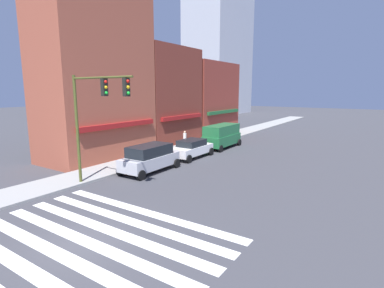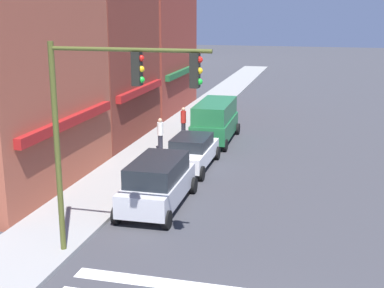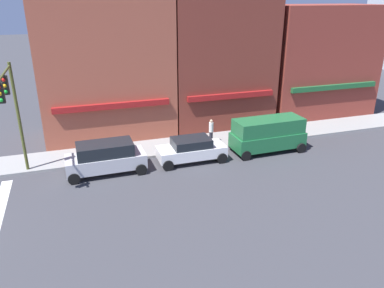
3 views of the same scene
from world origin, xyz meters
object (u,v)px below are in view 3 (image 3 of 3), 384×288
object	(u,v)px
pedestrian_red_jacket	(256,128)
van_green	(268,134)
pedestrian_white_shirt	(211,131)
suv_silver	(106,157)
traffic_signal	(11,103)
sedan_white	(191,149)

from	to	relation	value
pedestrian_red_jacket	van_green	bearing A→B (deg)	-161.44
van_green	pedestrian_white_shirt	size ratio (longest dim) A/B	2.85
suv_silver	traffic_signal	bearing A→B (deg)	179.28
traffic_signal	pedestrian_red_jacket	xyz separation A→B (m)	(15.62, 1.93, -3.74)
sedan_white	pedestrian_white_shirt	world-z (taller)	pedestrian_white_shirt
van_green	pedestrian_red_jacket	bearing A→B (deg)	86.72
suv_silver	pedestrian_white_shirt	size ratio (longest dim) A/B	2.67
pedestrian_white_shirt	pedestrian_red_jacket	distance (m)	3.37
sedan_white	van_green	bearing A→B (deg)	0.07
pedestrian_white_shirt	pedestrian_red_jacket	size ratio (longest dim) A/B	1.00
traffic_signal	suv_silver	distance (m)	5.95
traffic_signal	van_green	size ratio (longest dim) A/B	1.32
traffic_signal	pedestrian_white_shirt	bearing A→B (deg)	10.67
pedestrian_white_shirt	van_green	bearing A→B (deg)	-105.93
pedestrian_white_shirt	traffic_signal	bearing A→B (deg)	119.77
suv_silver	pedestrian_red_jacket	size ratio (longest dim) A/B	2.67
suv_silver	van_green	bearing A→B (deg)	-0.88
suv_silver	sedan_white	bearing A→B (deg)	-0.88
pedestrian_white_shirt	pedestrian_red_jacket	bearing A→B (deg)	-77.39
pedestrian_white_shirt	suv_silver	bearing A→B (deg)	125.78
traffic_signal	suv_silver	xyz separation A→B (m)	(4.59, 0.01, -3.79)
traffic_signal	pedestrian_red_jacket	bearing A→B (deg)	7.05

